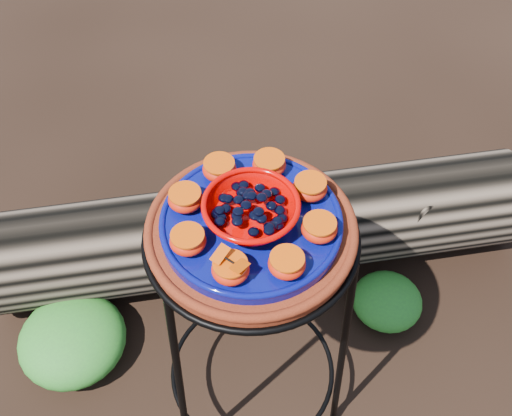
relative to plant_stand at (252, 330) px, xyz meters
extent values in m
plane|color=black|center=(0.00, 0.00, -0.35)|extent=(60.00, 60.00, 0.00)
cylinder|color=#501709|center=(0.00, 0.00, 0.37)|extent=(0.38, 0.38, 0.03)
cylinder|color=#01075C|center=(0.00, 0.00, 0.39)|extent=(0.33, 0.33, 0.02)
ellipsoid|color=#B4220F|center=(-0.06, -0.11, 0.42)|extent=(0.06, 0.06, 0.03)
ellipsoid|color=#B4220F|center=(0.03, -0.12, 0.42)|extent=(0.06, 0.06, 0.03)
ellipsoid|color=#B4220F|center=(0.11, -0.06, 0.42)|extent=(0.06, 0.06, 0.03)
ellipsoid|color=#B4220F|center=(0.12, 0.03, 0.42)|extent=(0.06, 0.06, 0.03)
ellipsoid|color=#B4220F|center=(0.06, 0.11, 0.42)|extent=(0.06, 0.06, 0.03)
ellipsoid|color=#B4220F|center=(-0.03, 0.12, 0.42)|extent=(0.06, 0.06, 0.03)
ellipsoid|color=#B4220F|center=(-0.11, 0.06, 0.42)|extent=(0.06, 0.06, 0.03)
ellipsoid|color=#B4220F|center=(-0.12, -0.03, 0.42)|extent=(0.06, 0.06, 0.03)
ellipsoid|color=#276722|center=(-0.45, 0.23, -0.28)|extent=(0.29, 0.29, 0.15)
ellipsoid|color=#276722|center=(0.44, 0.17, -0.30)|extent=(0.20, 0.20, 0.10)
ellipsoid|color=#276722|center=(-0.14, 0.52, -0.28)|extent=(0.29, 0.29, 0.15)
camera|label=1|loc=(-0.15, -0.69, 1.29)|focal=45.00mm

